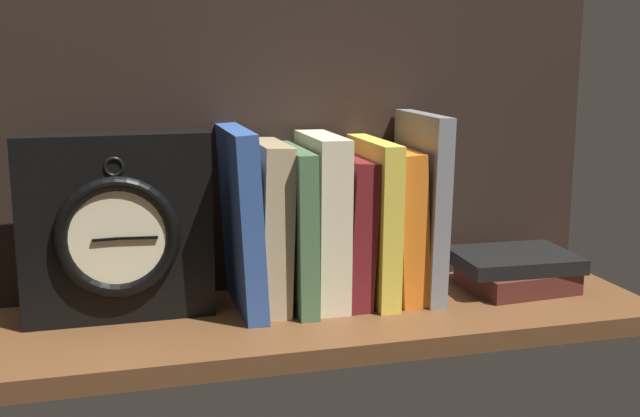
{
  "coord_description": "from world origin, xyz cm",
  "views": [
    {
      "loc": [
        -27.65,
        -94.78,
        33.17
      ],
      "look_at": [
        -0.25,
        3.82,
        12.48
      ],
      "focal_mm": 45.43,
      "sensor_mm": 36.0,
      "label": 1
    }
  ],
  "objects_px": {
    "book_cream_twain": "(321,220)",
    "book_gray_chess": "(420,205)",
    "book_orange_pandolfini": "(397,223)",
    "book_stack_side": "(515,270)",
    "book_tan_shortstories": "(269,226)",
    "book_green_romantic": "(294,227)",
    "framed_clock": "(117,228)",
    "book_blue_modern": "(241,220)",
    "book_yellow_seinlanguage": "(373,220)",
    "book_maroon_dawkins": "(349,229)"
  },
  "relations": [
    {
      "from": "book_cream_twain",
      "to": "book_gray_chess",
      "type": "distance_m",
      "value": 0.14
    },
    {
      "from": "book_orange_pandolfini",
      "to": "book_stack_side",
      "type": "distance_m",
      "value": 0.19
    },
    {
      "from": "book_cream_twain",
      "to": "book_stack_side",
      "type": "distance_m",
      "value": 0.29
    },
    {
      "from": "book_tan_shortstories",
      "to": "book_green_romantic",
      "type": "bearing_deg",
      "value": 0.0
    },
    {
      "from": "book_green_romantic",
      "to": "framed_clock",
      "type": "bearing_deg",
      "value": 179.75
    },
    {
      "from": "book_green_romantic",
      "to": "book_gray_chess",
      "type": "bearing_deg",
      "value": 0.0
    },
    {
      "from": "book_blue_modern",
      "to": "book_tan_shortstories",
      "type": "distance_m",
      "value": 0.04
    },
    {
      "from": "book_blue_modern",
      "to": "framed_clock",
      "type": "distance_m",
      "value": 0.15
    },
    {
      "from": "book_green_romantic",
      "to": "book_yellow_seinlanguage",
      "type": "height_order",
      "value": "book_yellow_seinlanguage"
    },
    {
      "from": "book_yellow_seinlanguage",
      "to": "book_stack_side",
      "type": "height_order",
      "value": "book_yellow_seinlanguage"
    },
    {
      "from": "book_gray_chess",
      "to": "book_tan_shortstories",
      "type": "bearing_deg",
      "value": 180.0
    },
    {
      "from": "book_orange_pandolfini",
      "to": "framed_clock",
      "type": "xyz_separation_m",
      "value": [
        -0.36,
        0.0,
        0.01
      ]
    },
    {
      "from": "book_yellow_seinlanguage",
      "to": "book_maroon_dawkins",
      "type": "bearing_deg",
      "value": 180.0
    },
    {
      "from": "book_maroon_dawkins",
      "to": "book_gray_chess",
      "type": "height_order",
      "value": "book_gray_chess"
    },
    {
      "from": "book_blue_modern",
      "to": "book_orange_pandolfini",
      "type": "bearing_deg",
      "value": 0.0
    },
    {
      "from": "book_blue_modern",
      "to": "book_green_romantic",
      "type": "xyz_separation_m",
      "value": [
        0.07,
        0.0,
        -0.01
      ]
    },
    {
      "from": "book_blue_modern",
      "to": "book_cream_twain",
      "type": "distance_m",
      "value": 0.1
    },
    {
      "from": "book_maroon_dawkins",
      "to": "book_yellow_seinlanguage",
      "type": "xyz_separation_m",
      "value": [
        0.03,
        0.0,
        0.01
      ]
    },
    {
      "from": "book_tan_shortstories",
      "to": "book_yellow_seinlanguage",
      "type": "height_order",
      "value": "book_tan_shortstories"
    },
    {
      "from": "framed_clock",
      "to": "book_blue_modern",
      "type": "bearing_deg",
      "value": -0.37
    },
    {
      "from": "book_yellow_seinlanguage",
      "to": "book_gray_chess",
      "type": "distance_m",
      "value": 0.07
    },
    {
      "from": "book_tan_shortstories",
      "to": "book_stack_side",
      "type": "distance_m",
      "value": 0.35
    },
    {
      "from": "book_cream_twain",
      "to": "book_orange_pandolfini",
      "type": "xyz_separation_m",
      "value": [
        0.11,
        0.0,
        -0.01
      ]
    },
    {
      "from": "book_yellow_seinlanguage",
      "to": "framed_clock",
      "type": "relative_size",
      "value": 0.92
    },
    {
      "from": "book_maroon_dawkins",
      "to": "book_orange_pandolfini",
      "type": "bearing_deg",
      "value": 0.0
    },
    {
      "from": "book_cream_twain",
      "to": "book_orange_pandolfini",
      "type": "height_order",
      "value": "book_cream_twain"
    },
    {
      "from": "book_tan_shortstories",
      "to": "book_maroon_dawkins",
      "type": "bearing_deg",
      "value": 0.0
    },
    {
      "from": "book_green_romantic",
      "to": "framed_clock",
      "type": "distance_m",
      "value": 0.22
    },
    {
      "from": "book_blue_modern",
      "to": "book_tan_shortstories",
      "type": "xyz_separation_m",
      "value": [
        0.04,
        0.0,
        -0.01
      ]
    },
    {
      "from": "book_tan_shortstories",
      "to": "book_gray_chess",
      "type": "height_order",
      "value": "book_gray_chess"
    },
    {
      "from": "book_blue_modern",
      "to": "book_gray_chess",
      "type": "bearing_deg",
      "value": 0.0
    },
    {
      "from": "book_blue_modern",
      "to": "book_gray_chess",
      "type": "distance_m",
      "value": 0.24
    },
    {
      "from": "book_yellow_seinlanguage",
      "to": "book_stack_side",
      "type": "distance_m",
      "value": 0.22
    },
    {
      "from": "book_yellow_seinlanguage",
      "to": "book_stack_side",
      "type": "xyz_separation_m",
      "value": [
        0.2,
        -0.02,
        -0.08
      ]
    },
    {
      "from": "book_green_romantic",
      "to": "book_stack_side",
      "type": "distance_m",
      "value": 0.32
    },
    {
      "from": "book_blue_modern",
      "to": "book_orange_pandolfini",
      "type": "xyz_separation_m",
      "value": [
        0.21,
        0.0,
        -0.02
      ]
    },
    {
      "from": "book_cream_twain",
      "to": "book_maroon_dawkins",
      "type": "height_order",
      "value": "book_cream_twain"
    },
    {
      "from": "book_blue_modern",
      "to": "book_yellow_seinlanguage",
      "type": "relative_size",
      "value": 1.09
    },
    {
      "from": "book_orange_pandolfini",
      "to": "book_gray_chess",
      "type": "bearing_deg",
      "value": 0.0
    },
    {
      "from": "book_blue_modern",
      "to": "book_green_romantic",
      "type": "relative_size",
      "value": 1.13
    },
    {
      "from": "book_gray_chess",
      "to": "book_blue_modern",
      "type": "bearing_deg",
      "value": 180.0
    },
    {
      "from": "book_maroon_dawkins",
      "to": "framed_clock",
      "type": "bearing_deg",
      "value": 179.81
    },
    {
      "from": "book_maroon_dawkins",
      "to": "book_orange_pandolfini",
      "type": "distance_m",
      "value": 0.07
    },
    {
      "from": "book_cream_twain",
      "to": "framed_clock",
      "type": "height_order",
      "value": "framed_clock"
    },
    {
      "from": "book_maroon_dawkins",
      "to": "book_yellow_seinlanguage",
      "type": "relative_size",
      "value": 0.9
    },
    {
      "from": "framed_clock",
      "to": "book_yellow_seinlanguage",
      "type": "bearing_deg",
      "value": -0.17
    },
    {
      "from": "book_orange_pandolfini",
      "to": "book_stack_side",
      "type": "xyz_separation_m",
      "value": [
        0.17,
        -0.02,
        -0.07
      ]
    },
    {
      "from": "book_tan_shortstories",
      "to": "framed_clock",
      "type": "bearing_deg",
      "value": 179.7
    },
    {
      "from": "book_green_romantic",
      "to": "book_gray_chess",
      "type": "relative_size",
      "value": 0.84
    },
    {
      "from": "book_cream_twain",
      "to": "book_blue_modern",
      "type": "bearing_deg",
      "value": 180.0
    }
  ]
}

